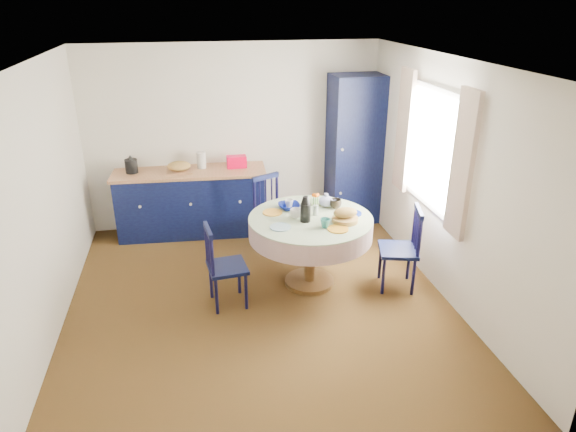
% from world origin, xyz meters
% --- Properties ---
extents(floor, '(4.50, 4.50, 0.00)m').
position_xyz_m(floor, '(0.00, 0.00, 0.00)').
color(floor, black).
rests_on(floor, ground).
extents(ceiling, '(4.50, 4.50, 0.00)m').
position_xyz_m(ceiling, '(0.00, 0.00, 2.50)').
color(ceiling, white).
rests_on(ceiling, wall_back).
extents(wall_back, '(4.00, 0.02, 2.50)m').
position_xyz_m(wall_back, '(0.00, 2.25, 1.25)').
color(wall_back, white).
rests_on(wall_back, floor).
extents(wall_left, '(0.02, 4.50, 2.50)m').
position_xyz_m(wall_left, '(-2.00, 0.00, 1.25)').
color(wall_left, white).
rests_on(wall_left, floor).
extents(wall_right, '(0.02, 4.50, 2.50)m').
position_xyz_m(wall_right, '(2.00, 0.00, 1.25)').
color(wall_right, white).
rests_on(wall_right, floor).
extents(window, '(0.10, 1.74, 1.45)m').
position_xyz_m(window, '(1.95, 0.30, 1.52)').
color(window, white).
rests_on(window, wall_right).
extents(kitchen_counter, '(2.04, 0.74, 1.14)m').
position_xyz_m(kitchen_counter, '(-0.65, 1.96, 0.46)').
color(kitchen_counter, black).
rests_on(kitchen_counter, floor).
extents(pantry_cabinet, '(0.75, 0.55, 2.08)m').
position_xyz_m(pantry_cabinet, '(1.66, 1.99, 1.04)').
color(pantry_cabinet, black).
rests_on(pantry_cabinet, floor).
extents(dining_table, '(1.35, 1.35, 1.10)m').
position_xyz_m(dining_table, '(0.63, 0.30, 0.70)').
color(dining_table, brown).
rests_on(dining_table, floor).
extents(chair_left, '(0.43, 0.45, 0.91)m').
position_xyz_m(chair_left, '(-0.36, 0.06, 0.46)').
color(chair_left, black).
rests_on(chair_left, floor).
extents(chair_far, '(0.57, 0.56, 0.96)m').
position_xyz_m(chair_far, '(0.36, 1.28, 0.49)').
color(chair_far, black).
rests_on(chair_far, floor).
extents(chair_right, '(0.50, 0.52, 0.95)m').
position_xyz_m(chair_right, '(1.60, 0.04, 0.48)').
color(chair_right, black).
rests_on(chair_right, floor).
extents(mug_a, '(0.13, 0.13, 0.10)m').
position_xyz_m(mug_a, '(0.46, 0.32, 0.87)').
color(mug_a, silver).
rests_on(mug_a, dining_table).
extents(mug_b, '(0.11, 0.11, 0.10)m').
position_xyz_m(mug_b, '(0.71, 0.02, 0.87)').
color(mug_b, '#2C7A74').
rests_on(mug_b, dining_table).
extents(mug_c, '(0.13, 0.13, 0.11)m').
position_xyz_m(mug_c, '(0.96, 0.51, 0.87)').
color(mug_c, black).
rests_on(mug_c, dining_table).
extents(mug_d, '(0.10, 0.10, 0.09)m').
position_xyz_m(mug_d, '(0.45, 0.64, 0.87)').
color(mug_d, silver).
rests_on(mug_d, dining_table).
extents(cobalt_bowl, '(0.24, 0.24, 0.06)m').
position_xyz_m(cobalt_bowl, '(0.44, 0.59, 0.85)').
color(cobalt_bowl, navy).
rests_on(cobalt_bowl, dining_table).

